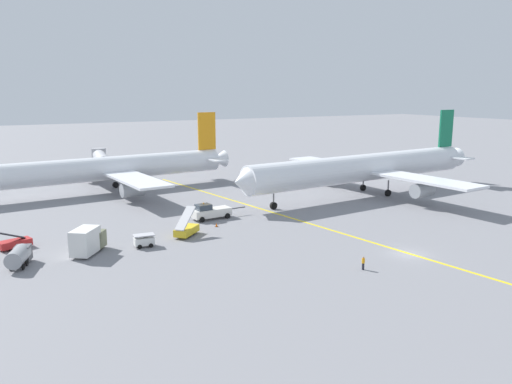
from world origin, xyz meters
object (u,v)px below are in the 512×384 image
gse_catering_truck_tall (88,240)px  jet_bridge (101,158)px  airliner_being_pushed (365,168)px  ground_crew_marshaller_foreground (363,263)px  gse_fuel_bowser_stubby (19,256)px  gse_stair_truck_yellow (186,229)px  traffic_cone_wingtip_starboard (217,225)px  pushback_tug (210,212)px  airliner_at_gate_left (106,169)px  gse_baggage_cart_near_cluster (144,241)px  gse_belt_loader_portside (14,243)px

gse_catering_truck_tall → jet_bridge: size_ratio=0.33×
airliner_being_pushed → ground_crew_marshaller_foreground: size_ratio=37.68×
gse_fuel_bowser_stubby → jet_bridge: size_ratio=0.28×
gse_stair_truck_yellow → traffic_cone_wingtip_starboard: gse_stair_truck_yellow is taller
pushback_tug → jet_bridge: (-4.64, 58.12, 2.57)m
gse_stair_truck_yellow → traffic_cone_wingtip_starboard: bearing=22.8°
pushback_tug → gse_stair_truck_yellow: (-7.02, -7.34, -0.21)m
airliner_being_pushed → pushback_tug: airliner_being_pushed is taller
gse_fuel_bowser_stubby → gse_catering_truck_tall: (8.12, 1.00, 0.42)m
gse_stair_truck_yellow → airliner_at_gate_left: bearing=93.6°
gse_baggage_cart_near_cluster → pushback_tug: bearing=34.3°
jet_bridge → airliner_being_pushed: bearing=-54.5°
airliner_being_pushed → gse_stair_truck_yellow: bearing=-166.5°
traffic_cone_wingtip_starboard → airliner_being_pushed: bearing=11.9°
gse_baggage_cart_near_cluster → gse_stair_truck_yellow: size_ratio=0.61×
airliner_at_gate_left → gse_belt_loader_portside: airliner_at_gate_left is taller
airliner_at_gate_left → ground_crew_marshaller_foreground: 64.04m
airliner_being_pushed → gse_fuel_bowser_stubby: size_ratio=11.47×
gse_catering_truck_tall → ground_crew_marshaller_foreground: bearing=-39.1°
pushback_tug → traffic_cone_wingtip_starboard: bearing=-103.0°
gse_belt_loader_portside → gse_catering_truck_tall: bearing=-40.2°
airliner_at_gate_left → traffic_cone_wingtip_starboard: bearing=-77.1°
airliner_at_gate_left → gse_fuel_bowser_stubby: airliner_at_gate_left is taller
gse_belt_loader_portside → airliner_being_pushed: bearing=4.2°
airliner_at_gate_left → traffic_cone_wingtip_starboard: (8.31, -36.26, -4.51)m
gse_baggage_cart_near_cluster → traffic_cone_wingtip_starboard: bearing=19.9°
ground_crew_marshaller_foreground → gse_baggage_cart_near_cluster: bearing=133.0°
traffic_cone_wingtip_starboard → jet_bridge: 63.18m
gse_catering_truck_tall → traffic_cone_wingtip_starboard: 20.38m
airliner_at_gate_left → ground_crew_marshaller_foreground: (15.26, -62.07, -3.96)m
gse_fuel_bowser_stubby → ground_crew_marshaller_foreground: bearing=-30.8°
gse_belt_loader_portside → jet_bridge: bearing=67.8°
airliner_at_gate_left → gse_stair_truck_yellow: size_ratio=12.36×
pushback_tug → gse_fuel_bowser_stubby: 30.79m
gse_catering_truck_tall → gse_stair_truck_yellow: 14.14m
gse_baggage_cart_near_cluster → jet_bridge: 68.31m
gse_stair_truck_yellow → jet_bridge: 65.56m
airliner_at_gate_left → gse_fuel_bowser_stubby: size_ratio=11.02×
gse_fuel_bowser_stubby → gse_belt_loader_portside: 7.89m
pushback_tug → jet_bridge: jet_bridge is taller
airliner_at_gate_left → pushback_tug: size_ratio=5.94×
ground_crew_marshaller_foreground → traffic_cone_wingtip_starboard: 26.74m
gse_belt_loader_portside → gse_catering_truck_tall: (8.13, -6.88, 0.93)m
airliner_being_pushed → gse_belt_loader_portside: (-64.14, -4.66, -4.69)m
airliner_being_pushed → gse_catering_truck_tall: airliner_being_pushed is taller
gse_fuel_bowser_stubby → gse_baggage_cart_near_cluster: 15.27m
gse_catering_truck_tall → traffic_cone_wingtip_starboard: (19.94, 3.97, -1.48)m
jet_bridge → gse_stair_truck_yellow: bearing=-92.1°
pushback_tug → jet_bridge: 58.36m
gse_fuel_bowser_stubby → jet_bridge: 72.29m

